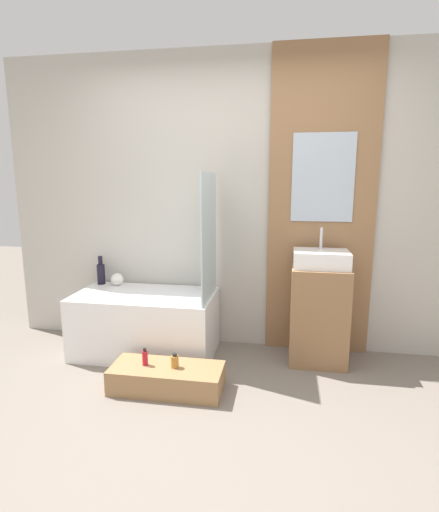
{
  "coord_description": "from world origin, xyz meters",
  "views": [
    {
      "loc": [
        0.49,
        -1.96,
        1.53
      ],
      "look_at": [
        0.04,
        0.72,
        0.99
      ],
      "focal_mm": 28.0,
      "sensor_mm": 36.0,
      "label": 1
    }
  ],
  "objects_px": {
    "bottle_soap_primary": "(145,357)",
    "bottle_soap_secondary": "(175,361)",
    "vase_tall_dark": "(101,273)",
    "wooden_step_bench": "(167,378)",
    "sink": "(321,259)",
    "vase_round_light": "(117,279)",
    "bathtub": "(146,323)"
  },
  "relations": [
    {
      "from": "bottle_soap_primary",
      "to": "bottle_soap_secondary",
      "type": "relative_size",
      "value": 1.23
    },
    {
      "from": "vase_tall_dark",
      "to": "bottle_soap_secondary",
      "type": "xyz_separation_m",
      "value": [
        0.94,
        -0.83,
        -0.42
      ]
    },
    {
      "from": "wooden_step_bench",
      "to": "bottle_soap_primary",
      "type": "distance_m",
      "value": 0.22
    },
    {
      "from": "bottle_soap_secondary",
      "to": "wooden_step_bench",
      "type": "bearing_deg",
      "value": 180.0
    },
    {
      "from": "sink",
      "to": "vase_round_light",
      "type": "height_order",
      "value": "sink"
    },
    {
      "from": "sink",
      "to": "vase_round_light",
      "type": "bearing_deg",
      "value": 176.14
    },
    {
      "from": "bathtub",
      "to": "wooden_step_bench",
      "type": "xyz_separation_m",
      "value": [
        0.37,
        -0.59,
        -0.18
      ]
    },
    {
      "from": "bathtub",
      "to": "vase_round_light",
      "type": "relative_size",
      "value": 10.56
    },
    {
      "from": "bathtub",
      "to": "bottle_soap_primary",
      "type": "xyz_separation_m",
      "value": [
        0.21,
        -0.59,
        -0.03
      ]
    },
    {
      "from": "vase_round_light",
      "to": "wooden_step_bench",
      "type": "bearing_deg",
      "value": -48.39
    },
    {
      "from": "vase_round_light",
      "to": "bottle_soap_secondary",
      "type": "distance_m",
      "value": 1.18
    },
    {
      "from": "wooden_step_bench",
      "to": "vase_tall_dark",
      "type": "distance_m",
      "value": 1.33
    },
    {
      "from": "sink",
      "to": "bottle_soap_primary",
      "type": "xyz_separation_m",
      "value": [
        -1.27,
        -0.68,
        -0.64
      ]
    },
    {
      "from": "bathtub",
      "to": "vase_tall_dark",
      "type": "bearing_deg",
      "value": 154.89
    },
    {
      "from": "bottle_soap_secondary",
      "to": "bathtub",
      "type": "bearing_deg",
      "value": 126.21
    },
    {
      "from": "bathtub",
      "to": "bottle_soap_secondary",
      "type": "bearing_deg",
      "value": -53.79
    },
    {
      "from": "bathtub",
      "to": "sink",
      "type": "distance_m",
      "value": 1.6
    },
    {
      "from": "bottle_soap_secondary",
      "to": "sink",
      "type": "bearing_deg",
      "value": 33.1
    },
    {
      "from": "bathtub",
      "to": "bottle_soap_secondary",
      "type": "distance_m",
      "value": 0.73
    },
    {
      "from": "vase_round_light",
      "to": "bottle_soap_primary",
      "type": "relative_size",
      "value": 0.87
    },
    {
      "from": "sink",
      "to": "bottle_soap_secondary",
      "type": "relative_size",
      "value": 4.14
    },
    {
      "from": "wooden_step_bench",
      "to": "bottle_soap_secondary",
      "type": "relative_size",
      "value": 7.63
    },
    {
      "from": "sink",
      "to": "vase_round_light",
      "type": "relative_size",
      "value": 3.87
    },
    {
      "from": "vase_tall_dark",
      "to": "bottle_soap_secondary",
      "type": "distance_m",
      "value": 1.32
    },
    {
      "from": "wooden_step_bench",
      "to": "sink",
      "type": "xyz_separation_m",
      "value": [
        1.11,
        0.68,
        0.79
      ]
    },
    {
      "from": "sink",
      "to": "bottle_soap_primary",
      "type": "bearing_deg",
      "value": -151.75
    },
    {
      "from": "vase_tall_dark",
      "to": "vase_round_light",
      "type": "height_order",
      "value": "vase_tall_dark"
    },
    {
      "from": "bottle_soap_secondary",
      "to": "vase_round_light",
      "type": "bearing_deg",
      "value": 133.95
    },
    {
      "from": "sink",
      "to": "bottle_soap_primary",
      "type": "height_order",
      "value": "sink"
    },
    {
      "from": "wooden_step_bench",
      "to": "bottle_soap_primary",
      "type": "bearing_deg",
      "value": 180.0
    },
    {
      "from": "bottle_soap_primary",
      "to": "vase_tall_dark",
      "type": "bearing_deg",
      "value": 131.05
    },
    {
      "from": "sink",
      "to": "vase_round_light",
      "type": "distance_m",
      "value": 1.85
    }
  ]
}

